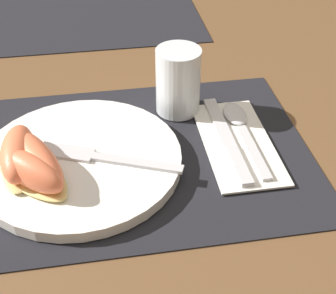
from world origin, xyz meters
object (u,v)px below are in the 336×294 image
at_px(citrus_wedge_1, 37,160).
at_px(plate, 81,160).
at_px(juice_glass, 178,85).
at_px(spoon, 240,123).
at_px(fork, 99,157).
at_px(knife, 228,140).
at_px(citrus_wedge_2, 30,173).
at_px(citrus_wedge_0, 19,155).

bearing_deg(citrus_wedge_1, plate, 24.62).
distance_m(juice_glass, spoon, 0.11).
bearing_deg(fork, plate, 157.99).
distance_m(plate, spoon, 0.24).
distance_m(knife, citrus_wedge_1, 0.26).
relative_size(plate, citrus_wedge_2, 2.50).
relative_size(citrus_wedge_0, citrus_wedge_2, 1.02).
height_order(citrus_wedge_0, citrus_wedge_1, citrus_wedge_0).
xyz_separation_m(juice_glass, citrus_wedge_1, (-0.21, -0.14, -0.01)).
xyz_separation_m(fork, citrus_wedge_1, (-0.08, -0.01, 0.02)).
bearing_deg(knife, citrus_wedge_0, -175.03).
height_order(spoon, fork, fork).
xyz_separation_m(knife, spoon, (0.03, 0.03, 0.00)).
bearing_deg(plate, spoon, 11.65).
height_order(fork, citrus_wedge_1, citrus_wedge_1).
distance_m(juice_glass, citrus_wedge_1, 0.25).
bearing_deg(citrus_wedge_2, citrus_wedge_1, 74.10).
distance_m(plate, fork, 0.03).
distance_m(fork, citrus_wedge_1, 0.08).
bearing_deg(citrus_wedge_2, citrus_wedge_0, 115.25).
bearing_deg(spoon, juice_glass, 142.69).
xyz_separation_m(spoon, citrus_wedge_0, (-0.31, -0.06, 0.03)).
bearing_deg(plate, fork, -22.01).
distance_m(spoon, fork, 0.22).
xyz_separation_m(plate, fork, (0.02, -0.01, 0.01)).
relative_size(juice_glass, citrus_wedge_2, 0.94).
bearing_deg(plate, citrus_wedge_1, -155.38).
relative_size(spoon, citrus_wedge_2, 1.63).
height_order(plate, citrus_wedge_1, citrus_wedge_1).
height_order(plate, citrus_wedge_0, citrus_wedge_0).
relative_size(juice_glass, citrus_wedge_1, 0.75).
bearing_deg(spoon, citrus_wedge_1, -165.88).
bearing_deg(spoon, plate, -168.35).
bearing_deg(knife, plate, -176.24).
distance_m(citrus_wedge_0, citrus_wedge_1, 0.03).
bearing_deg(juice_glass, knife, -60.70).
bearing_deg(citrus_wedge_1, citrus_wedge_0, 151.27).
bearing_deg(citrus_wedge_1, spoon, 14.12).
distance_m(plate, citrus_wedge_0, 0.08).
bearing_deg(fork, juice_glass, 43.38).
height_order(juice_glass, citrus_wedge_0, juice_glass).
height_order(plate, fork, fork).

